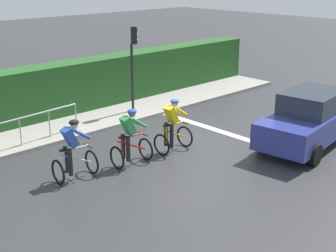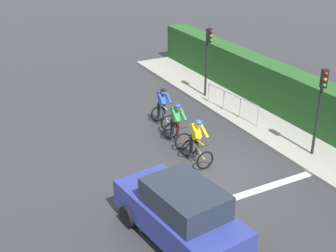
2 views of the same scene
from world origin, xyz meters
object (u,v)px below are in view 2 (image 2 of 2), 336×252
traffic_light_near_crossing (320,100)px  cyclist_mid (197,142)px  cyclist_lead (163,108)px  car_navy (180,213)px  cyclist_second (177,124)px  pedestrian_railing_kerbside (232,99)px  traffic_light_far_junction (208,53)px

traffic_light_near_crossing → cyclist_mid: bearing=156.6°
cyclist_lead → car_navy: (-2.97, -6.73, 0.08)m
cyclist_lead → car_navy: bearing=-113.8°
cyclist_mid → traffic_light_near_crossing: size_ratio=0.50×
cyclist_lead → cyclist_second: bearing=-99.9°
cyclist_second → pedestrian_railing_kerbside: 3.56m
cyclist_lead → cyclist_second: 1.72m
car_navy → traffic_light_far_junction: traffic_light_far_junction is taller
traffic_light_far_junction → pedestrian_railing_kerbside: bearing=-94.1°
cyclist_mid → traffic_light_far_junction: traffic_light_far_junction is taller
pedestrian_railing_kerbside → car_navy: bearing=-134.2°
car_navy → traffic_light_near_crossing: traffic_light_near_crossing is taller
traffic_light_near_crossing → traffic_light_far_junction: (-0.27, 6.73, 0.00)m
car_navy → traffic_light_near_crossing: size_ratio=1.28×
car_navy → pedestrian_railing_kerbside: 8.65m
cyclist_second → traffic_light_near_crossing: (3.80, -3.27, 1.43)m
cyclist_second → traffic_light_far_junction: bearing=44.5°
cyclist_mid → pedestrian_railing_kerbside: (3.44, 2.76, -0.02)m
traffic_light_near_crossing → traffic_light_far_junction: size_ratio=1.00×
cyclist_lead → cyclist_mid: same height
cyclist_second → pedestrian_railing_kerbside: bearing=19.2°
pedestrian_railing_kerbside → cyclist_mid: bearing=-141.3°
car_navy → traffic_light_near_crossing: (6.47, 1.76, 1.35)m
cyclist_mid → car_navy: 4.31m
cyclist_second → cyclist_mid: size_ratio=1.00×
car_navy → traffic_light_far_junction: (6.20, 8.50, 1.35)m
car_navy → cyclist_mid: bearing=53.0°
traffic_light_near_crossing → car_navy: bearing=-164.7°
cyclist_lead → pedestrian_railing_kerbside: 3.11m
car_navy → cyclist_second: bearing=62.1°
cyclist_second → car_navy: (-2.67, -5.03, 0.08)m
cyclist_second → traffic_light_far_junction: traffic_light_far_junction is taller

